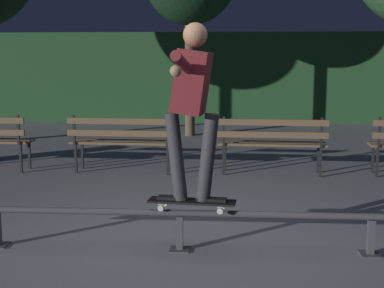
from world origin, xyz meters
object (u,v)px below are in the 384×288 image
object	(u,v)px
grind_rail	(180,219)
park_bench_left_center	(122,138)
skateboard	(192,202)
skateboarder	(192,97)
park_bench_right_center	(272,139)

from	to	relation	value
grind_rail	park_bench_left_center	xyz separation A→B (m)	(-1.18, 3.36, 0.24)
park_bench_left_center	grind_rail	bearing A→B (deg)	-70.65
skateboard	park_bench_left_center	world-z (taller)	park_bench_left_center
skateboarder	park_bench_left_center	distance (m)	3.70
skateboard	skateboarder	distance (m)	0.94
park_bench_left_center	park_bench_right_center	xyz separation A→B (m)	(2.23, 0.00, 0.00)
grind_rail	park_bench_left_center	bearing A→B (deg)	109.35
park_bench_left_center	park_bench_right_center	bearing A→B (deg)	0.00
skateboard	park_bench_right_center	size ratio (longest dim) A/B	0.49
skateboarder	park_bench_right_center	xyz separation A→B (m)	(0.94, 3.36, -0.85)
grind_rail	park_bench_left_center	world-z (taller)	park_bench_left_center
skateboarder	park_bench_right_center	world-z (taller)	skateboarder
grind_rail	park_bench_right_center	world-z (taller)	park_bench_right_center
park_bench_right_center	skateboarder	bearing A→B (deg)	-105.65
park_bench_left_center	park_bench_right_center	world-z (taller)	same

